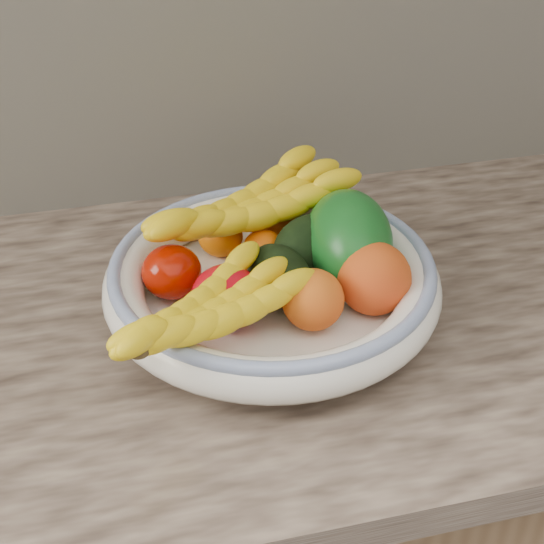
{
  "coord_description": "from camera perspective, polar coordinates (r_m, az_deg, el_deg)",
  "views": [
    {
      "loc": [
        -0.17,
        0.96,
        1.45
      ],
      "look_at": [
        0.0,
        1.66,
        0.96
      ],
      "focal_mm": 50.0,
      "sensor_mm": 36.0,
      "label": 1
    }
  ],
  "objects": [
    {
      "name": "peach_front",
      "position": [
        0.82,
        3.1,
        -2.09
      ],
      "size": [
        0.08,
        0.08,
        0.07
      ],
      "primitive_type": "ellipsoid",
      "rotation": [
        0.0,
        0.0,
        0.25
      ],
      "color": "orange",
      "rests_on": "fruit_bowl"
    },
    {
      "name": "clementine_back_left",
      "position": [
        0.95,
        -3.9,
        2.72
      ],
      "size": [
        0.07,
        0.07,
        0.05
      ],
      "primitive_type": "ellipsoid",
      "rotation": [
        0.0,
        0.0,
        0.26
      ],
      "color": "orange",
      "rests_on": "fruit_bowl"
    },
    {
      "name": "clementine_back_mid",
      "position": [
        0.93,
        -0.66,
        1.79
      ],
      "size": [
        0.06,
        0.06,
        0.05
      ],
      "primitive_type": "ellipsoid",
      "rotation": [
        0.0,
        0.0,
        0.27
      ],
      "color": "#F46005",
      "rests_on": "fruit_bowl"
    },
    {
      "name": "tomato_left",
      "position": [
        0.88,
        -7.57,
        0.01
      ],
      "size": [
        0.08,
        0.08,
        0.06
      ],
      "primitive_type": "ellipsoid",
      "rotation": [
        0.0,
        0.0,
        0.19
      ],
      "color": "#9D0F00",
      "rests_on": "fruit_bowl"
    },
    {
      "name": "avocado_right",
      "position": [
        0.91,
        2.67,
        2.0
      ],
      "size": [
        0.12,
        0.12,
        0.07
      ],
      "primitive_type": "ellipsoid",
      "rotation": [
        0.0,
        0.0,
        -0.9
      ],
      "color": "black",
      "rests_on": "fruit_bowl"
    },
    {
      "name": "banana_bunch_back",
      "position": [
        0.93,
        -1.74,
        4.43
      ],
      "size": [
        0.32,
        0.23,
        0.09
      ],
      "primitive_type": null,
      "rotation": [
        0.0,
        0.0,
        0.43
      ],
      "color": "yellow",
      "rests_on": "fruit_bowl"
    },
    {
      "name": "clementine_back_right",
      "position": [
        0.97,
        0.43,
        3.6
      ],
      "size": [
        0.06,
        0.06,
        0.04
      ],
      "primitive_type": "ellipsoid",
      "rotation": [
        0.0,
        0.0,
        -0.3
      ],
      "color": "#F05D05",
      "rests_on": "fruit_bowl"
    },
    {
      "name": "peach_right",
      "position": [
        0.85,
        7.71,
        -0.49
      ],
      "size": [
        0.1,
        0.1,
        0.08
      ],
      "primitive_type": "ellipsoid",
      "rotation": [
        0.0,
        0.0,
        -0.22
      ],
      "color": "orange",
      "rests_on": "fruit_bowl"
    },
    {
      "name": "kitchen_counter",
      "position": [
        1.24,
        -0.29,
        -18.66
      ],
      "size": [
        2.44,
        0.66,
        1.4
      ],
      "color": "brown",
      "rests_on": "ground"
    },
    {
      "name": "tomato_near_left",
      "position": [
        0.83,
        -3.45,
        -1.9
      ],
      "size": [
        0.1,
        0.1,
        0.07
      ],
      "primitive_type": "ellipsoid",
      "rotation": [
        0.0,
        0.0,
        -0.34
      ],
      "color": "#BF0613",
      "rests_on": "fruit_bowl"
    },
    {
      "name": "avocado_center",
      "position": [
        0.86,
        0.57,
        -0.25
      ],
      "size": [
        0.09,
        0.11,
        0.07
      ],
      "primitive_type": "ellipsoid",
      "rotation": [
        0.0,
        0.0,
        0.3
      ],
      "color": "black",
      "rests_on": "fruit_bowl"
    },
    {
      "name": "banana_bunch_front",
      "position": [
        0.77,
        -4.78,
        -3.37
      ],
      "size": [
        0.27,
        0.23,
        0.07
      ],
      "primitive_type": null,
      "rotation": [
        0.0,
        0.0,
        0.61
      ],
      "color": "yellow",
      "rests_on": "fruit_bowl"
    },
    {
      "name": "green_mango",
      "position": [
        0.9,
        5.76,
        2.4
      ],
      "size": [
        0.15,
        0.17,
        0.14
      ],
      "primitive_type": "ellipsoid",
      "rotation": [
        0.0,
        0.31,
        -0.13
      ],
      "color": "#0F5117",
      "rests_on": "fruit_bowl"
    },
    {
      "name": "fruit_bowl",
      "position": [
        0.88,
        0.0,
        -0.62
      ],
      "size": [
        0.39,
        0.39,
        0.08
      ],
      "color": "white",
      "rests_on": "kitchen_counter"
    }
  ]
}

